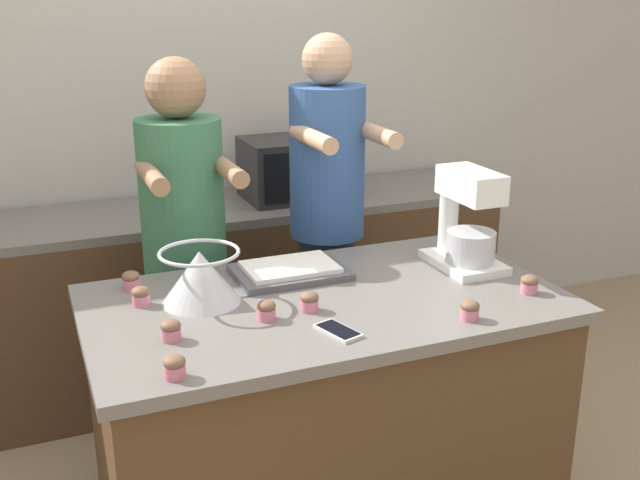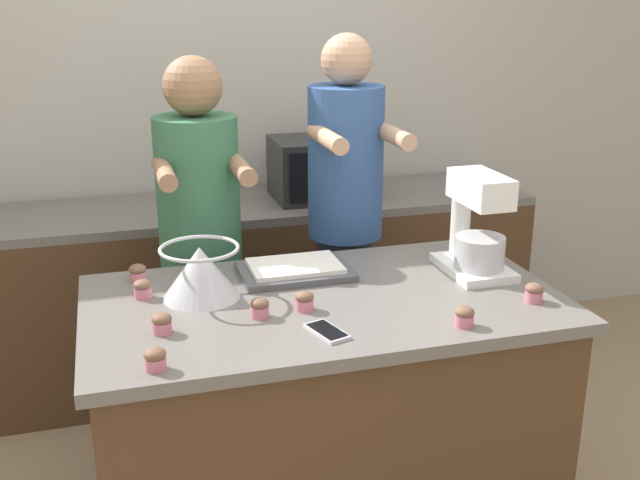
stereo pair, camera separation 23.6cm
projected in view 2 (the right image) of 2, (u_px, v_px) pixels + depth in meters
The scene contains 18 objects.
back_wall at pixel (230, 100), 3.78m from camera, with size 10.00×0.06×2.70m.
island_counter at pixel (323, 425), 2.53m from camera, with size 1.51×0.84×0.94m.
back_counter at pixel (249, 289), 3.74m from camera, with size 2.80×0.60×0.90m.
person_left at pixel (202, 256), 2.95m from camera, with size 0.33×0.50×1.65m.
person_right at pixel (345, 234), 3.09m from camera, with size 0.32×0.49×1.72m.
stand_mixer at pixel (476, 229), 2.55m from camera, with size 0.20×0.30×0.35m.
mixing_bowl at pixel (200, 271), 2.36m from camera, with size 0.25×0.25×0.17m.
baking_tray at pixel (295, 270), 2.58m from camera, with size 0.38×0.26×0.04m.
microwave_oven at pixel (320, 168), 3.65m from camera, with size 0.45×0.36×0.29m.
cell_phone at pixel (327, 331), 2.13m from camera, with size 0.11×0.16×0.01m.
cupcake_0 at pixel (534, 292), 2.35m from camera, with size 0.06×0.06×0.06m.
cupcake_1 at pixel (464, 316), 2.17m from camera, with size 0.06×0.06×0.06m.
cupcake_2 at pixel (143, 288), 2.37m from camera, with size 0.06×0.06×0.06m.
cupcake_3 at pixel (155, 359), 1.92m from camera, with size 0.06×0.06×0.06m.
cupcake_4 at pixel (260, 307), 2.23m from camera, with size 0.06×0.06×0.06m.
cupcake_5 at pixel (304, 301), 2.28m from camera, with size 0.06×0.06×0.06m.
cupcake_6 at pixel (162, 323), 2.13m from camera, with size 0.06×0.06×0.06m.
cupcake_7 at pixel (138, 273), 2.51m from camera, with size 0.06×0.06×0.06m.
Camera 2 is at (-0.63, -2.12, 1.86)m, focal length 42.00 mm.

